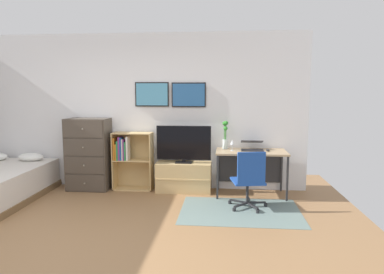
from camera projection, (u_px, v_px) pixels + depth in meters
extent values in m
plane|color=#936B44|center=(75.00, 244.00, 3.83)|extent=(7.20, 7.20, 0.00)
cube|color=white|center=(131.00, 112.00, 6.05)|extent=(6.12, 0.06, 2.70)
cube|color=black|center=(152.00, 94.00, 5.93)|extent=(0.59, 0.02, 0.42)
cube|color=#4C93B7|center=(152.00, 94.00, 5.92)|extent=(0.55, 0.01, 0.38)
cube|color=black|center=(189.00, 95.00, 5.87)|extent=(0.59, 0.02, 0.42)
cube|color=#285B93|center=(189.00, 95.00, 5.86)|extent=(0.55, 0.01, 0.38)
cube|color=slate|center=(240.00, 211.00, 4.88)|extent=(1.70, 1.20, 0.01)
ellipsoid|color=white|center=(31.00, 157.00, 6.00)|extent=(0.45, 0.30, 0.14)
cube|color=#4C4238|center=(89.00, 154.00, 5.94)|extent=(0.72, 0.42, 1.24)
cube|color=#493F35|center=(85.00, 183.00, 5.79)|extent=(0.68, 0.01, 0.29)
sphere|color=#A59E8C|center=(85.00, 183.00, 5.77)|extent=(0.03, 0.03, 0.03)
cube|color=#493F35|center=(84.00, 165.00, 5.75)|extent=(0.68, 0.01, 0.29)
sphere|color=#A59E8C|center=(84.00, 166.00, 5.74)|extent=(0.03, 0.03, 0.03)
cube|color=#493F35|center=(83.00, 147.00, 5.71)|extent=(0.68, 0.01, 0.29)
sphere|color=#A59E8C|center=(83.00, 147.00, 5.70)|extent=(0.03, 0.03, 0.03)
cube|color=#493F35|center=(83.00, 129.00, 5.67)|extent=(0.68, 0.01, 0.29)
sphere|color=#A59E8C|center=(82.00, 129.00, 5.66)|extent=(0.03, 0.03, 0.03)
cube|color=tan|center=(115.00, 161.00, 5.98)|extent=(0.02, 0.30, 1.00)
cube|color=tan|center=(152.00, 161.00, 5.92)|extent=(0.02, 0.30, 1.00)
cube|color=tan|center=(134.00, 188.00, 6.01)|extent=(0.68, 0.30, 0.02)
cube|color=tan|center=(133.00, 160.00, 5.94)|extent=(0.64, 0.30, 0.02)
cube|color=tan|center=(132.00, 133.00, 5.88)|extent=(0.64, 0.30, 0.02)
cube|color=tan|center=(135.00, 159.00, 6.09)|extent=(0.68, 0.01, 1.00)
cube|color=orange|center=(115.00, 149.00, 5.90)|extent=(0.02, 0.19, 0.39)
cube|color=orange|center=(117.00, 152.00, 5.93)|extent=(0.03, 0.23, 0.27)
cube|color=#2D8C4C|center=(119.00, 150.00, 5.91)|extent=(0.03, 0.21, 0.33)
cube|color=#8C388C|center=(120.00, 148.00, 5.91)|extent=(0.03, 0.23, 0.40)
cube|color=#1E519E|center=(122.00, 149.00, 5.88)|extent=(0.03, 0.17, 0.39)
cube|color=white|center=(124.00, 149.00, 5.90)|extent=(0.02, 0.22, 0.36)
cube|color=#8C388C|center=(125.00, 149.00, 5.90)|extent=(0.02, 0.21, 0.36)
cube|color=#2D8C4C|center=(126.00, 151.00, 5.90)|extent=(0.02, 0.22, 0.32)
cube|color=white|center=(128.00, 148.00, 5.87)|extent=(0.03, 0.18, 0.41)
cube|color=tan|center=(184.00, 177.00, 5.84)|extent=(0.93, 0.40, 0.50)
cube|color=tan|center=(182.00, 180.00, 5.64)|extent=(0.93, 0.01, 0.02)
cube|color=black|center=(184.00, 162.00, 5.79)|extent=(0.28, 0.16, 0.02)
cube|color=black|center=(184.00, 160.00, 5.79)|extent=(0.06, 0.04, 0.05)
cube|color=black|center=(184.00, 143.00, 5.75)|extent=(0.92, 0.02, 0.58)
cube|color=black|center=(184.00, 143.00, 5.74)|extent=(0.89, 0.01, 0.55)
cube|color=tan|center=(251.00, 152.00, 5.57)|extent=(1.14, 0.62, 0.03)
cube|color=#2D2D30|center=(217.00, 177.00, 5.39)|extent=(0.03, 0.03, 0.71)
cube|color=#2D2D30|center=(287.00, 179.00, 5.29)|extent=(0.03, 0.03, 0.71)
cube|color=#2D2D30|center=(218.00, 170.00, 5.94)|extent=(0.03, 0.03, 0.71)
cube|color=#2D2D30|center=(281.00, 171.00, 5.84)|extent=(0.03, 0.03, 0.71)
cube|color=#2D2D30|center=(249.00, 168.00, 5.91)|extent=(1.08, 0.02, 0.50)
cylinder|color=#232326|center=(266.00, 205.00, 5.08)|extent=(0.05, 0.05, 0.05)
cube|color=#232326|center=(256.00, 203.00, 5.06)|extent=(0.28, 0.08, 0.02)
cylinder|color=#232326|center=(248.00, 200.00, 5.32)|extent=(0.05, 0.05, 0.05)
cube|color=#232326|center=(248.00, 200.00, 5.18)|extent=(0.07, 0.28, 0.02)
cylinder|color=#232326|center=(230.00, 202.00, 5.20)|extent=(0.05, 0.05, 0.05)
cube|color=#232326|center=(238.00, 201.00, 5.12)|extent=(0.27, 0.15, 0.02)
cylinder|color=#232326|center=(234.00, 210.00, 4.87)|extent=(0.05, 0.05, 0.05)
cube|color=#232326|center=(241.00, 205.00, 4.96)|extent=(0.22, 0.22, 0.02)
cylinder|color=#232326|center=(258.00, 211.00, 4.80)|extent=(0.05, 0.05, 0.05)
cube|color=#232326|center=(252.00, 206.00, 4.92)|extent=(0.16, 0.26, 0.02)
cylinder|color=#232326|center=(247.00, 192.00, 5.03)|extent=(0.04, 0.04, 0.30)
cube|color=#1E479E|center=(248.00, 181.00, 5.01)|extent=(0.51, 0.51, 0.03)
cube|color=#1E479E|center=(251.00, 168.00, 4.78)|extent=(0.40, 0.11, 0.45)
cube|color=#333338|center=(252.00, 150.00, 5.60)|extent=(0.37, 0.25, 0.01)
cube|color=black|center=(252.00, 150.00, 5.60)|extent=(0.34, 0.23, 0.00)
cube|color=#333338|center=(252.00, 142.00, 5.74)|extent=(0.37, 0.23, 0.07)
cube|color=navy|center=(252.00, 142.00, 5.73)|extent=(0.35, 0.21, 0.06)
ellipsoid|color=#262628|center=(268.00, 150.00, 5.54)|extent=(0.06, 0.10, 0.03)
cylinder|color=silver|center=(225.00, 144.00, 5.77)|extent=(0.09, 0.09, 0.16)
cylinder|color=#3D8438|center=(226.00, 135.00, 5.75)|extent=(0.01, 0.01, 0.39)
sphere|color=#308B2C|center=(226.00, 123.00, 5.72)|extent=(0.07, 0.07, 0.07)
cylinder|color=#3D8438|center=(225.00, 134.00, 5.77)|extent=(0.01, 0.01, 0.39)
sphere|color=#308B2C|center=(225.00, 123.00, 5.75)|extent=(0.07, 0.07, 0.07)
cylinder|color=#3D8438|center=(224.00, 135.00, 5.76)|extent=(0.01, 0.01, 0.38)
sphere|color=#308B2C|center=(224.00, 123.00, 5.73)|extent=(0.07, 0.07, 0.07)
cylinder|color=#3D8438|center=(225.00, 137.00, 5.75)|extent=(0.01, 0.01, 0.30)
sphere|color=#308B2C|center=(226.00, 128.00, 5.73)|extent=(0.07, 0.07, 0.07)
cylinder|color=silver|center=(232.00, 151.00, 5.57)|extent=(0.06, 0.06, 0.01)
cylinder|color=silver|center=(232.00, 147.00, 5.56)|extent=(0.01, 0.01, 0.10)
cone|color=silver|center=(232.00, 142.00, 5.55)|extent=(0.07, 0.07, 0.07)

